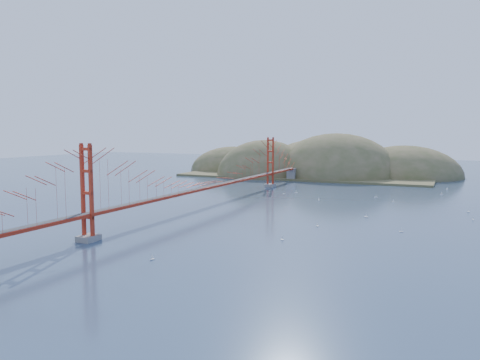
% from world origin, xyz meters
% --- Properties ---
extents(ground, '(320.00, 320.00, 0.00)m').
position_xyz_m(ground, '(0.00, 0.00, 0.00)').
color(ground, '#304461').
rests_on(ground, ground).
extents(bridge, '(2.20, 94.40, 12.00)m').
position_xyz_m(bridge, '(0.00, 0.18, 7.01)').
color(bridge, gray).
rests_on(bridge, ground).
extents(far_headlands, '(84.00, 58.00, 25.00)m').
position_xyz_m(far_headlands, '(2.21, 68.52, 0.00)').
color(far_headlands, olive).
rests_on(far_headlands, ground).
extents(sailboat_14, '(0.58, 0.58, 0.61)m').
position_xyz_m(sailboat_14, '(22.53, -10.20, 0.14)').
color(sailboat_14, white).
rests_on(sailboat_14, ground).
extents(sailboat_5, '(0.44, 0.51, 0.58)m').
position_xyz_m(sailboat_5, '(42.14, 4.13, 0.14)').
color(sailboat_5, white).
rests_on(sailboat_5, ground).
extents(sailboat_13, '(0.51, 0.45, 0.58)m').
position_xyz_m(sailboat_13, '(33.42, -9.01, 0.14)').
color(sailboat_13, white).
rests_on(sailboat_13, ground).
extents(sailboat_3, '(0.51, 0.50, 0.58)m').
position_xyz_m(sailboat_3, '(7.03, 19.87, 0.14)').
color(sailboat_3, white).
rests_on(sailboat_3, ground).
extents(sailboat_9, '(0.58, 0.58, 0.62)m').
position_xyz_m(sailboat_9, '(41.66, 11.29, 0.14)').
color(sailboat_9, white).
rests_on(sailboat_9, ground).
extents(sailboat_7, '(0.56, 0.51, 0.64)m').
position_xyz_m(sailboat_7, '(25.34, 22.53, 0.14)').
color(sailboat_7, white).
rests_on(sailboat_7, ground).
extents(sailboat_1, '(0.54, 0.54, 0.59)m').
position_xyz_m(sailboat_1, '(16.19, 13.74, 0.14)').
color(sailboat_1, white).
rests_on(sailboat_1, ground).
extents(sailboat_15, '(0.54, 0.58, 0.66)m').
position_xyz_m(sailboat_15, '(37.94, 41.72, 0.15)').
color(sailboat_15, white).
rests_on(sailboat_15, ground).
extents(sailboat_2, '(0.61, 0.61, 0.69)m').
position_xyz_m(sailboat_2, '(27.42, -0.29, 0.15)').
color(sailboat_2, white).
rests_on(sailboat_2, ground).
extents(sailboat_12, '(0.60, 0.49, 0.71)m').
position_xyz_m(sailboat_12, '(8.83, 22.41, 0.15)').
color(sailboat_12, white).
rests_on(sailboat_12, ground).
extents(sailboat_16, '(0.55, 0.55, 0.57)m').
position_xyz_m(sailboat_16, '(29.27, 17.36, 0.14)').
color(sailboat_16, white).
rests_on(sailboat_16, ground).
extents(sailboat_8, '(0.68, 0.68, 0.73)m').
position_xyz_m(sailboat_8, '(37.08, 32.14, 0.16)').
color(sailboat_8, white).
rests_on(sailboat_8, ground).
extents(sailboat_10, '(0.47, 0.53, 0.60)m').
position_xyz_m(sailboat_10, '(11.75, -33.59, 0.14)').
color(sailboat_10, white).
rests_on(sailboat_10, ground).
extents(sailboat_6, '(0.58, 0.58, 0.61)m').
position_xyz_m(sailboat_6, '(20.88, -19.84, 0.14)').
color(sailboat_6, white).
rests_on(sailboat_6, ground).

